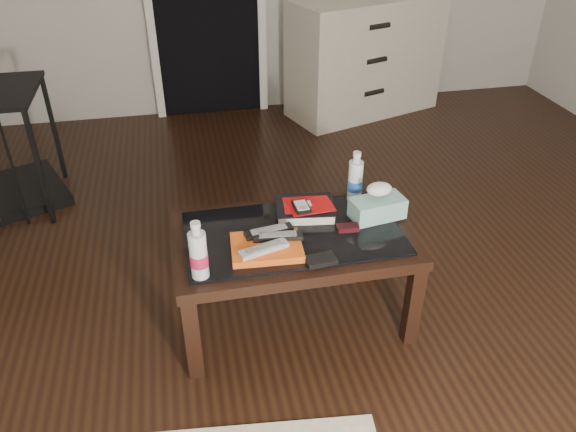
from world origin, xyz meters
name	(u,v)px	position (x,y,z in m)	size (l,w,h in m)	color
ground	(345,295)	(0.00, 0.00, 0.00)	(5.00, 5.00, 0.00)	black
coffee_table	(293,244)	(-0.28, -0.08, 0.40)	(1.00, 0.60, 0.46)	black
dresser	(365,57)	(0.81, 2.23, 0.45)	(1.30, 0.86, 0.90)	beige
magazines	(267,247)	(-0.41, -0.18, 0.48)	(0.28, 0.21, 0.03)	orange
remote_silver	(264,248)	(-0.43, -0.22, 0.50)	(0.20, 0.05, 0.02)	#A6A7AB
remote_black_front	(278,236)	(-0.36, -0.15, 0.50)	(0.20, 0.05, 0.02)	black
remote_black_back	(269,231)	(-0.39, -0.11, 0.50)	(0.20, 0.05, 0.02)	black
textbook	(305,209)	(-0.20, 0.05, 0.48)	(0.25, 0.20, 0.05)	black
dvd_mailers	(305,204)	(-0.20, 0.05, 0.51)	(0.19, 0.14, 0.01)	#B50C0D
ipod	(301,207)	(-0.22, 0.02, 0.52)	(0.06, 0.10, 0.02)	black
flip_phone	(348,228)	(-0.05, -0.11, 0.47)	(0.09, 0.05, 0.02)	black
wallet	(321,260)	(-0.22, -0.30, 0.47)	(0.12, 0.07, 0.02)	black
water_bottle_left	(198,250)	(-0.68, -0.29, 0.58)	(0.07, 0.07, 0.24)	silver
water_bottle_right	(355,176)	(0.05, 0.13, 0.58)	(0.07, 0.07, 0.24)	white
tissue_box	(377,208)	(0.10, -0.04, 0.51)	(0.23, 0.12, 0.09)	teal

